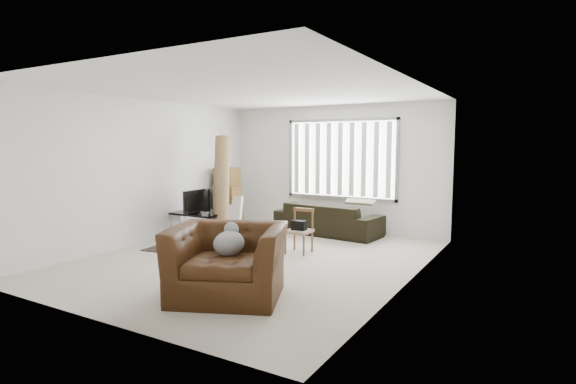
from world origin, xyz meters
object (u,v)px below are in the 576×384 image
Objects in this scene: armchair at (228,256)px; sofa at (328,214)px; tv_stand at (196,220)px; moving_boxes at (227,200)px; side_chair at (299,229)px.

sofa is at bearing 74.72° from armchair.
sofa reaches higher than tv_stand.
moving_boxes is 4.70m from armchair.
armchair reaches higher than side_chair.
tv_stand is 1.34× the size of side_chair.
sofa is at bearing 95.86° from side_chair.
moving_boxes reaches higher than side_chair.
moving_boxes is 0.79× the size of armchair.
armchair is (0.33, -2.41, 0.08)m from side_chair.
armchair is (2.70, -2.43, 0.14)m from tv_stand.
moving_boxes is at bearing 16.25° from sofa.
side_chair is (0.27, -1.73, -0.00)m from sofa.
side_chair is at bearing -0.46° from tv_stand.
armchair is at bearing 103.90° from sofa.
tv_stand is at bearing 114.50° from armchair.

